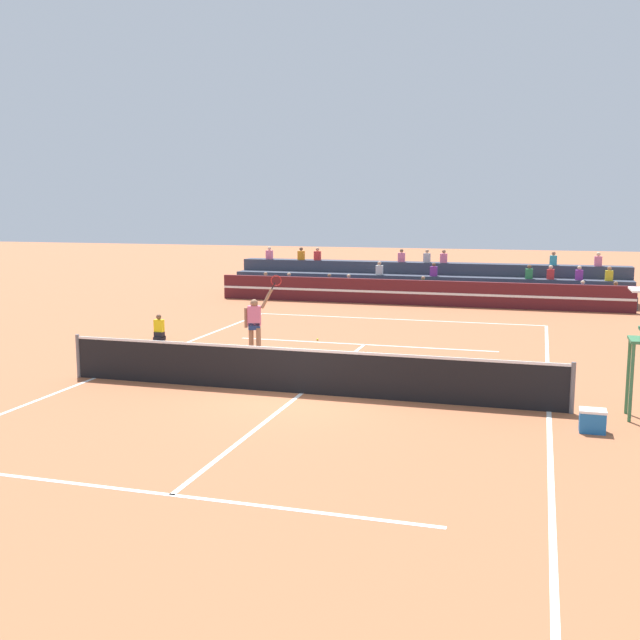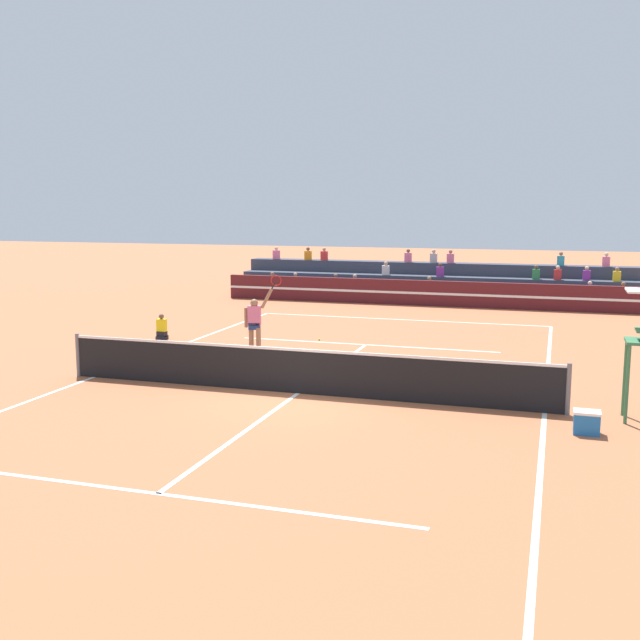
{
  "view_description": "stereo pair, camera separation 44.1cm",
  "coord_description": "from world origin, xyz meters",
  "px_view_note": "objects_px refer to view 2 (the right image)",
  "views": [
    {
      "loc": [
        5.19,
        -16.09,
        4.32
      ],
      "look_at": [
        -0.75,
        4.05,
        1.1
      ],
      "focal_mm": 42.0,
      "sensor_mm": 36.0,
      "label": 1
    },
    {
      "loc": [
        5.61,
        -15.96,
        4.32
      ],
      "look_at": [
        -0.75,
        4.05,
        1.1
      ],
      "focal_mm": 42.0,
      "sensor_mm": 36.0,
      "label": 2
    }
  ],
  "objects_px": {
    "tennis_player": "(255,324)",
    "equipment_cooler": "(587,422)",
    "tennis_ball": "(319,339)",
    "ball_kid_courtside": "(162,329)"
  },
  "relations": [
    {
      "from": "tennis_player",
      "to": "equipment_cooler",
      "type": "xyz_separation_m",
      "value": [
        8.76,
        -4.68,
        -0.76
      ]
    },
    {
      "from": "ball_kid_courtside",
      "to": "tennis_ball",
      "type": "distance_m",
      "value": 5.14
    },
    {
      "from": "ball_kid_courtside",
      "to": "equipment_cooler",
      "type": "xyz_separation_m",
      "value": [
        12.85,
        -6.61,
        -0.1
      ]
    },
    {
      "from": "tennis_ball",
      "to": "equipment_cooler",
      "type": "bearing_deg",
      "value": -45.25
    },
    {
      "from": "tennis_ball",
      "to": "tennis_player",
      "type": "bearing_deg",
      "value": -104.58
    },
    {
      "from": "ball_kid_courtside",
      "to": "equipment_cooler",
      "type": "relative_size",
      "value": 1.69
    },
    {
      "from": "tennis_player",
      "to": "tennis_ball",
      "type": "distance_m",
      "value": 3.53
    },
    {
      "from": "ball_kid_courtside",
      "to": "tennis_player",
      "type": "relative_size",
      "value": 0.35
    },
    {
      "from": "ball_kid_courtside",
      "to": "tennis_ball",
      "type": "height_order",
      "value": "ball_kid_courtside"
    },
    {
      "from": "ball_kid_courtside",
      "to": "equipment_cooler",
      "type": "distance_m",
      "value": 14.45
    }
  ]
}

